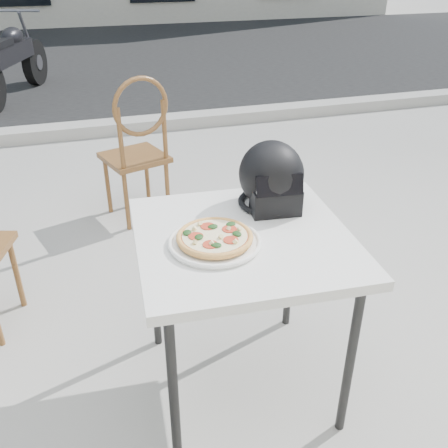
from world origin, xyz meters
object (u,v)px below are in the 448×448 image
object	(u,v)px
cafe_table_main	(243,250)
cafe_chair_main	(138,143)
motorcycle	(12,62)
pizza	(215,237)
helmet	(272,179)
plate	(215,242)

from	to	relation	value
cafe_table_main	cafe_chair_main	distance (m)	1.65
cafe_table_main	motorcycle	distance (m)	5.47
pizza	motorcycle	world-z (taller)	motorcycle
cafe_table_main	pizza	xyz separation A→B (m)	(-0.12, -0.04, 0.10)
cafe_table_main	cafe_chair_main	bearing A→B (deg)	95.84
helmet	cafe_chair_main	distance (m)	1.52
cafe_chair_main	motorcycle	size ratio (longest dim) A/B	0.53
plate	motorcycle	size ratio (longest dim) A/B	0.21
cafe_table_main	plate	world-z (taller)	plate
motorcycle	cafe_table_main	bearing A→B (deg)	-58.16
plate	pizza	world-z (taller)	pizza
plate	motorcycle	distance (m)	5.48
cafe_chair_main	motorcycle	xyz separation A→B (m)	(-1.02, 3.69, -0.13)
plate	pizza	distance (m)	0.02
helmet	motorcycle	xyz separation A→B (m)	(-1.37, 5.14, -0.44)
plate	pizza	xyz separation A→B (m)	(0.00, 0.00, 0.02)
cafe_table_main	helmet	world-z (taller)	helmet
helmet	motorcycle	bearing A→B (deg)	111.28
pizza	motorcycle	xyz separation A→B (m)	(-1.07, 5.37, -0.35)
motorcycle	plate	bearing A→B (deg)	-59.48
cafe_table_main	pizza	world-z (taller)	pizza
pizza	cafe_chair_main	world-z (taller)	cafe_chair_main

